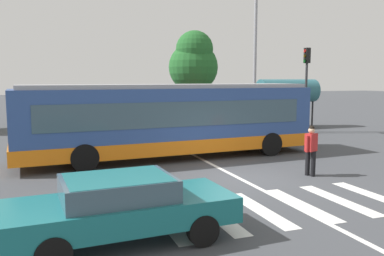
# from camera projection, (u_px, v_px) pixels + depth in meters

# --- Properties ---
(ground_plane) EXTENTS (160.00, 160.00, 0.00)m
(ground_plane) POSITION_uv_depth(u_px,v_px,m) (241.00, 178.00, 13.55)
(ground_plane) COLOR #424449
(city_transit_bus) EXTENTS (12.52, 3.22, 3.06)m
(city_transit_bus) POSITION_uv_depth(u_px,v_px,m) (170.00, 120.00, 16.71)
(city_transit_bus) COLOR black
(city_transit_bus) RESTS_ON ground_plane
(pedestrian_crossing_street) EXTENTS (0.55, 0.39, 1.72)m
(pedestrian_crossing_street) POSITION_uv_depth(u_px,v_px,m) (311.00, 148.00, 13.70)
(pedestrian_crossing_street) COLOR black
(pedestrian_crossing_street) RESTS_ON ground_plane
(foreground_sedan) EXTENTS (4.59, 2.06, 1.35)m
(foreground_sedan) POSITION_uv_depth(u_px,v_px,m) (121.00, 205.00, 8.12)
(foreground_sedan) COLOR black
(foreground_sedan) RESTS_ON ground_plane
(parked_car_champagne) EXTENTS (1.93, 4.53, 1.35)m
(parked_car_champagne) POSITION_uv_depth(u_px,v_px,m) (116.00, 118.00, 26.19)
(parked_car_champagne) COLOR black
(parked_car_champagne) RESTS_ON ground_plane
(parked_car_blue) EXTENTS (2.03, 4.58, 1.35)m
(parked_car_blue) POSITION_uv_depth(u_px,v_px,m) (155.00, 117.00, 26.84)
(parked_car_blue) COLOR black
(parked_car_blue) RESTS_ON ground_plane
(parked_car_red) EXTENTS (2.14, 4.62, 1.35)m
(parked_car_red) POSITION_uv_depth(u_px,v_px,m) (194.00, 116.00, 27.94)
(parked_car_red) COLOR black
(parked_car_red) RESTS_ON ground_plane
(traffic_light_far_corner) EXTENTS (0.33, 0.32, 5.11)m
(traffic_light_far_corner) POSITION_uv_depth(u_px,v_px,m) (306.00, 77.00, 24.26)
(traffic_light_far_corner) COLOR #28282B
(traffic_light_far_corner) RESTS_ON ground_plane
(bus_stop_shelter) EXTENTS (4.24, 1.54, 3.25)m
(bus_stop_shelter) POSITION_uv_depth(u_px,v_px,m) (287.00, 92.00, 27.40)
(bus_stop_shelter) COLOR #28282B
(bus_stop_shelter) RESTS_ON ground_plane
(twin_arm_street_lamp) EXTENTS (4.98, 0.32, 9.18)m
(twin_arm_street_lamp) POSITION_uv_depth(u_px,v_px,m) (255.00, 39.00, 24.43)
(twin_arm_street_lamp) COLOR #939399
(twin_arm_street_lamp) RESTS_ON ground_plane
(background_tree_right) EXTENTS (3.78, 3.78, 6.90)m
(background_tree_right) POSITION_uv_depth(u_px,v_px,m) (194.00, 62.00, 30.89)
(background_tree_right) COLOR brown
(background_tree_right) RESTS_ON ground_plane
(crosswalk_painted_stripes) EXTENTS (6.49, 2.98, 0.01)m
(crosswalk_painted_stripes) POSITION_uv_depth(u_px,v_px,m) (281.00, 207.00, 10.43)
(crosswalk_painted_stripes) COLOR silver
(crosswalk_painted_stripes) RESTS_ON ground_plane
(lane_center_line) EXTENTS (0.16, 24.00, 0.01)m
(lane_center_line) POSITION_uv_depth(u_px,v_px,m) (215.00, 166.00, 15.38)
(lane_center_line) COLOR silver
(lane_center_line) RESTS_ON ground_plane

